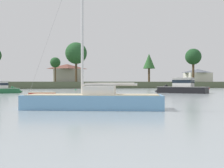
# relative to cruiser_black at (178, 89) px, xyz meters

# --- Properties ---
(far_shore_bank) EXTENTS (191.69, 51.81, 1.89)m
(far_shore_bank) POSITION_rel_cruiser_black_xyz_m (-11.26, 62.36, 0.36)
(far_shore_bank) COLOR #4C563D
(far_shore_bank) RESTS_ON ground
(cruiser_black) EXTENTS (7.94, 7.86, 4.44)m
(cruiser_black) POSITION_rel_cruiser_black_xyz_m (0.00, 0.00, 0.00)
(cruiser_black) COLOR black
(cruiser_black) RESTS_ON ground
(dinghy_red) EXTENTS (3.57, 2.10, 0.62)m
(dinghy_red) POSITION_rel_cruiser_black_xyz_m (-21.28, -5.08, -0.43)
(dinghy_red) COLOR #B2231E
(dinghy_red) RESTS_ON ground
(sailboat_skyblue) EXTENTS (9.31, 5.17, 11.63)m
(sailboat_skyblue) POSITION_rel_cruiser_black_xyz_m (-17.89, -25.15, -0.33)
(sailboat_skyblue) COLOR #669ECC
(sailboat_skyblue) RESTS_ON ground
(cruiser_green) EXTENTS (7.60, 4.91, 3.85)m
(cruiser_green) POSITION_rel_cruiser_black_xyz_m (-27.50, 5.62, -0.16)
(cruiser_green) COLOR #236B3D
(cruiser_green) RESTS_ON ground
(mooring_buoy_green) EXTENTS (0.32, 0.32, 0.37)m
(mooring_buoy_green) POSITION_rel_cruiser_black_xyz_m (-14.33, 20.70, -0.53)
(mooring_buoy_green) COLOR #1E8C47
(mooring_buoy_green) RESTS_ON ground
(mooring_buoy_red) EXTENTS (0.47, 0.47, 0.53)m
(mooring_buoy_red) POSITION_rel_cruiser_black_xyz_m (20.73, 25.57, -0.50)
(mooring_buoy_red) COLOR red
(mooring_buoy_red) RESTS_ON ground
(shore_tree_inland_b) EXTENTS (4.20, 4.20, 9.77)m
(shore_tree_inland_b) POSITION_rel_cruiser_black_xyz_m (14.60, 53.96, 8.37)
(shore_tree_inland_b) COLOR brown
(shore_tree_inland_b) RESTS_ON far_shore_bank
(shore_tree_inland_c) EXTENTS (5.87, 5.87, 12.17)m
(shore_tree_inland_c) POSITION_rel_cruiser_black_xyz_m (32.28, 55.50, 10.39)
(shore_tree_inland_c) COLOR brown
(shore_tree_inland_c) RESTS_ON far_shore_bank
(shore_tree_right_mid) EXTENTS (6.99, 6.99, 12.72)m
(shore_tree_right_mid) POSITION_rel_cruiser_black_xyz_m (-10.98, 51.90, 10.47)
(shore_tree_right_mid) COLOR brown
(shore_tree_right_mid) RESTS_ON far_shore_bank
(shore_tree_center_right) EXTENTS (3.60, 3.60, 8.54)m
(shore_tree_center_right) POSITION_rel_cruiser_black_xyz_m (-17.25, 61.41, 7.95)
(shore_tree_center_right) COLOR brown
(shore_tree_center_right) RESTS_ON far_shore_bank
(cottage_near_water) EXTENTS (10.85, 7.43, 5.38)m
(cottage_near_water) POSITION_rel_cruiser_black_xyz_m (41.99, 69.77, 4.08)
(cottage_near_water) COLOR silver
(cottage_near_water) RESTS_ON far_shore_bank
(cottage_behind_trees) EXTENTS (11.23, 8.13, 6.78)m
(cottage_behind_trees) POSITION_rel_cruiser_black_xyz_m (-12.49, 70.80, 4.80)
(cottage_behind_trees) COLOR #9E998E
(cottage_behind_trees) RESTS_ON far_shore_bank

